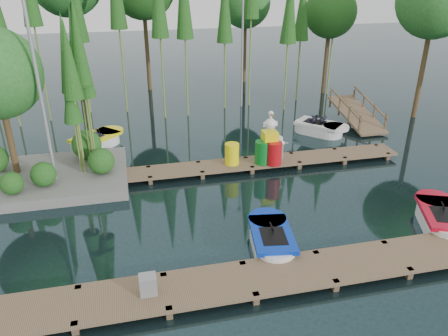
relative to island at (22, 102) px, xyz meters
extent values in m
plane|color=#1D3236|center=(6.30, -3.29, -3.18)|extent=(90.00, 90.00, 0.00)
cube|color=brown|center=(6.30, -7.79, -2.93)|extent=(18.00, 1.50, 0.10)
cube|color=brown|center=(2.00, -8.42, -3.13)|extent=(0.16, 0.16, 0.50)
cube|color=brown|center=(2.00, -7.16, -3.13)|extent=(0.16, 0.16, 0.50)
cube|color=brown|center=(4.15, -8.42, -3.13)|extent=(0.16, 0.16, 0.50)
cube|color=brown|center=(4.15, -7.16, -3.13)|extent=(0.16, 0.16, 0.50)
cube|color=brown|center=(6.30, -8.42, -3.13)|extent=(0.16, 0.16, 0.50)
cube|color=brown|center=(6.30, -7.16, -3.13)|extent=(0.16, 0.16, 0.50)
cube|color=brown|center=(8.45, -8.42, -3.13)|extent=(0.16, 0.16, 0.50)
cube|color=brown|center=(8.45, -7.16, -3.13)|extent=(0.16, 0.16, 0.50)
cube|color=brown|center=(10.60, -8.42, -3.13)|extent=(0.16, 0.16, 0.50)
cube|color=brown|center=(10.60, -7.16, -3.13)|extent=(0.16, 0.16, 0.50)
cube|color=brown|center=(12.75, -7.16, -3.13)|extent=(0.16, 0.16, 0.50)
cube|color=brown|center=(7.30, -0.79, -2.93)|extent=(15.00, 1.20, 0.10)
cube|color=brown|center=(0.20, -1.27, -3.13)|extent=(0.16, 0.16, 0.50)
cube|color=brown|center=(0.20, -0.31, -3.13)|extent=(0.16, 0.16, 0.50)
cube|color=brown|center=(2.23, -1.27, -3.13)|extent=(0.16, 0.16, 0.50)
cube|color=brown|center=(2.23, -0.31, -3.13)|extent=(0.16, 0.16, 0.50)
cube|color=brown|center=(4.26, -1.27, -3.13)|extent=(0.16, 0.16, 0.50)
cube|color=brown|center=(4.26, -0.31, -3.13)|extent=(0.16, 0.16, 0.50)
cube|color=brown|center=(6.28, -1.27, -3.13)|extent=(0.16, 0.16, 0.50)
cube|color=brown|center=(6.28, -0.31, -3.13)|extent=(0.16, 0.16, 0.50)
cube|color=brown|center=(8.31, -1.27, -3.13)|extent=(0.16, 0.16, 0.50)
cube|color=brown|center=(8.31, -0.31, -3.13)|extent=(0.16, 0.16, 0.50)
cube|color=brown|center=(10.34, -1.27, -3.13)|extent=(0.16, 0.16, 0.50)
cube|color=brown|center=(10.34, -0.31, -3.13)|extent=(0.16, 0.16, 0.50)
cube|color=brown|center=(12.37, -1.27, -3.13)|extent=(0.16, 0.16, 0.50)
cube|color=brown|center=(12.37, -0.31, -3.13)|extent=(0.16, 0.16, 0.50)
cube|color=brown|center=(14.40, -1.27, -3.13)|extent=(0.16, 0.16, 0.50)
cube|color=brown|center=(14.40, -0.31, -3.13)|extent=(0.16, 0.16, 0.50)
cube|color=slate|center=(0.30, -0.29, -3.00)|extent=(6.20, 4.20, 0.42)
sphere|color=#255D1D|center=(0.50, -1.29, -2.34)|extent=(0.90, 0.90, 0.90)
sphere|color=#255D1D|center=(1.90, 0.91, -2.19)|extent=(1.20, 1.20, 1.20)
sphere|color=#255D1D|center=(-0.50, -1.69, -2.39)|extent=(0.80, 0.80, 0.80)
sphere|color=#255D1D|center=(2.50, -0.69, -2.29)|extent=(1.00, 1.00, 1.00)
cylinder|color=#4B3820|center=(-0.70, 0.11, -1.18)|extent=(0.24, 0.24, 3.60)
cylinder|color=olive|center=(2.04, 0.27, -0.22)|extent=(0.07, 0.07, 5.93)
cone|color=#255D1D|center=(2.04, 0.27, 1.86)|extent=(0.70, 0.70, 2.97)
cylinder|color=olive|center=(1.73, 0.11, -0.35)|extent=(0.07, 0.07, 5.66)
cone|color=#255D1D|center=(1.73, 0.11, 1.63)|extent=(0.70, 0.70, 2.83)
cylinder|color=olive|center=(2.23, 0.30, -0.57)|extent=(0.07, 0.07, 5.22)
cone|color=#255D1D|center=(2.23, 0.30, 1.26)|extent=(0.70, 0.70, 2.61)
cylinder|color=olive|center=(1.85, -0.51, -0.42)|extent=(0.07, 0.07, 5.53)
cone|color=#255D1D|center=(1.85, -0.51, 1.52)|extent=(0.70, 0.70, 2.76)
cylinder|color=olive|center=(1.71, -0.39, -1.18)|extent=(0.07, 0.07, 4.01)
cone|color=#255D1D|center=(1.71, -0.39, 0.23)|extent=(0.70, 0.70, 2.01)
cylinder|color=olive|center=(2.17, 0.16, -0.13)|extent=(0.07, 0.07, 6.11)
cone|color=#255D1D|center=(2.17, 0.16, 2.01)|extent=(0.70, 0.70, 3.05)
cylinder|color=#4B3820|center=(19.04, 3.61, -0.15)|extent=(0.26, 0.26, 6.06)
sphere|color=#2D6F29|center=(19.04, 3.61, 2.87)|extent=(3.81, 3.81, 3.81)
cylinder|color=#4B3820|center=(16.28, 9.35, -0.67)|extent=(0.26, 0.26, 5.02)
sphere|color=#255D1D|center=(16.28, 9.35, 1.84)|extent=(3.16, 3.16, 3.16)
cylinder|color=#4B3820|center=(12.04, 13.41, -0.53)|extent=(0.26, 0.26, 5.31)
sphere|color=#2D6F29|center=(12.04, 13.41, 2.12)|extent=(3.34, 3.34, 3.34)
cylinder|color=#4B3820|center=(5.30, 12.74, 0.05)|extent=(0.26, 0.26, 6.46)
cylinder|color=#4B3820|center=(0.88, 12.71, 0.24)|extent=(0.26, 0.26, 6.85)
cylinder|color=olive|center=(-1.86, 6.94, 0.55)|extent=(0.09, 0.09, 7.48)
cylinder|color=olive|center=(-0.41, 7.53, 1.65)|extent=(0.09, 0.09, 9.66)
cylinder|color=olive|center=(1.62, 8.54, 0.66)|extent=(0.09, 0.09, 7.69)
cone|color=#255D1D|center=(1.62, 8.54, 2.81)|extent=(0.90, 0.90, 4.23)
cylinder|color=olive|center=(3.67, 8.19, 1.31)|extent=(0.09, 0.09, 8.99)
cylinder|color=olive|center=(5.66, 6.58, 1.03)|extent=(0.09, 0.09, 8.44)
cylinder|color=olive|center=(6.95, 6.71, 0.93)|extent=(0.09, 0.09, 8.22)
cylinder|color=olive|center=(9.25, 7.58, 0.52)|extent=(0.09, 0.09, 7.41)
cone|color=#255D1D|center=(9.25, 7.58, 2.59)|extent=(0.90, 0.90, 4.07)
cylinder|color=olive|center=(10.79, 7.80, 1.70)|extent=(0.09, 0.09, 9.77)
cylinder|color=olive|center=(12.54, 6.54, 0.52)|extent=(0.09, 0.09, 7.40)
cone|color=#255D1D|center=(12.54, 6.54, 2.59)|extent=(0.90, 0.90, 4.07)
cylinder|color=olive|center=(13.93, 8.13, 0.39)|extent=(0.09, 0.09, 7.14)
cone|color=#255D1D|center=(13.93, 8.13, 2.39)|extent=(0.90, 0.90, 3.93)
cylinder|color=olive|center=(16.47, 9.13, 1.12)|extent=(0.09, 0.09, 8.61)
cylinder|color=gray|center=(0.80, -0.79, 0.32)|extent=(0.12, 0.12, 7.00)
cylinder|color=gray|center=(10.30, 7.71, 0.32)|extent=(0.12, 0.12, 7.00)
cube|color=brown|center=(15.30, 3.21, -2.63)|extent=(1.50, 3.94, 0.95)
cube|color=brown|center=(14.60, 1.61, -2.59)|extent=(0.08, 0.08, 0.90)
cube|color=brown|center=(14.60, 2.71, -2.48)|extent=(0.08, 0.08, 0.90)
cube|color=brown|center=(14.60, 3.81, -2.37)|extent=(0.08, 0.08, 0.90)
cube|color=brown|center=(14.60, 4.91, -2.26)|extent=(0.08, 0.08, 0.90)
cube|color=brown|center=(14.60, 3.21, -2.03)|extent=(0.06, 3.54, 0.83)
cube|color=brown|center=(16.00, 1.61, -2.59)|extent=(0.08, 0.08, 0.90)
cube|color=brown|center=(16.00, 2.71, -2.48)|extent=(0.08, 0.08, 0.90)
cube|color=brown|center=(16.00, 3.81, -2.37)|extent=(0.08, 0.08, 0.90)
cube|color=brown|center=(16.00, 4.91, -2.26)|extent=(0.08, 0.08, 0.90)
cube|color=brown|center=(16.00, 3.21, -2.03)|extent=(0.06, 3.54, 0.83)
cube|color=white|center=(7.44, -6.28, -2.99)|extent=(1.32, 1.33, 0.53)
cylinder|color=white|center=(7.52, -5.71, -2.99)|extent=(1.32, 1.32, 0.53)
cylinder|color=white|center=(7.35, -6.86, -2.99)|extent=(1.32, 1.32, 0.53)
cube|color=#062CAE|center=(7.44, -6.28, -2.70)|extent=(1.47, 2.17, 0.14)
cylinder|color=#062CAE|center=(7.56, -5.44, -2.70)|extent=(1.35, 1.35, 0.14)
cube|color=black|center=(7.41, -6.47, -2.66)|extent=(0.85, 1.05, 0.06)
torus|color=black|center=(7.46, -6.14, -2.51)|extent=(0.18, 0.28, 0.26)
cube|color=white|center=(13.09, -6.42, -2.98)|extent=(1.59, 1.59, 0.56)
cylinder|color=white|center=(13.32, -5.85, -2.98)|extent=(1.59, 1.59, 0.56)
cylinder|color=white|center=(12.86, -6.99, -2.98)|extent=(1.59, 1.59, 0.56)
cube|color=#B6091F|center=(13.09, -6.42, -2.68)|extent=(1.95, 2.43, 0.14)
cylinder|color=#B6091F|center=(13.42, -5.60, -2.68)|extent=(1.62, 1.62, 0.14)
cube|color=black|center=(13.01, -6.61, -2.63)|extent=(1.08, 1.21, 0.06)
torus|color=black|center=(13.14, -6.28, -2.47)|extent=(0.25, 0.32, 0.27)
cube|color=white|center=(2.11, 3.01, -2.98)|extent=(1.74, 1.74, 0.56)
cylinder|color=white|center=(2.56, 3.43, -2.98)|extent=(1.74, 1.74, 0.56)
cylinder|color=white|center=(1.66, 2.58, -2.98)|extent=(1.74, 1.74, 0.56)
cube|color=#FFEB0D|center=(2.11, 3.01, -2.67)|extent=(2.41, 2.38, 0.14)
cylinder|color=#FFEB0D|center=(2.76, 3.63, -2.67)|extent=(1.77, 1.77, 0.14)
cube|color=black|center=(1.96, 2.87, -2.63)|extent=(1.26, 1.25, 0.06)
torus|color=black|center=(2.22, 3.11, -2.47)|extent=(0.31, 0.30, 0.27)
imported|color=#1E1E2D|center=(1.92, 2.83, -2.38)|extent=(0.55, 0.55, 1.00)
cube|color=white|center=(12.81, 2.39, -2.98)|extent=(1.73, 1.73, 0.56)
cylinder|color=white|center=(13.23, 1.93, -2.98)|extent=(1.72, 1.72, 0.56)
cylinder|color=white|center=(12.39, 2.84, -2.98)|extent=(1.72, 1.72, 0.56)
cube|color=white|center=(12.81, 2.39, -2.68)|extent=(2.35, 2.40, 0.14)
cylinder|color=white|center=(13.42, 1.73, -2.68)|extent=(1.76, 1.76, 0.14)
cube|color=black|center=(12.67, 2.54, -2.63)|extent=(1.24, 1.25, 0.06)
torus|color=black|center=(12.91, 2.27, -2.47)|extent=(0.30, 0.31, 0.27)
imported|color=#1E1E2D|center=(12.64, 2.57, -2.42)|extent=(0.50, 0.51, 0.91)
imported|color=#1E1E2D|center=(13.14, 2.55, -2.48)|extent=(0.38, 0.39, 0.69)
cube|color=gray|center=(3.72, -7.79, -2.63)|extent=(0.42, 0.36, 0.52)
cylinder|color=#FFEB0D|center=(7.60, -0.79, -2.45)|extent=(0.58, 0.58, 0.87)
cylinder|color=#0B681E|center=(8.82, -0.99, -2.42)|extent=(0.62, 0.62, 0.94)
cylinder|color=white|center=(9.45, -0.68, -2.42)|extent=(0.62, 0.62, 0.94)
cylinder|color=red|center=(9.24, -1.20, -2.42)|extent=(0.62, 0.62, 0.94)
cube|color=#FFEB0D|center=(9.13, -0.89, -1.76)|extent=(0.57, 0.57, 0.36)
sphere|color=white|center=(9.13, -0.89, -1.27)|extent=(0.46, 0.46, 0.46)
cylinder|color=white|center=(9.13, -0.89, -1.01)|extent=(0.10, 0.10, 0.31)
sphere|color=white|center=(9.13, -0.89, -0.83)|extent=(0.21, 0.21, 0.21)
cone|color=#DB440B|center=(9.13, -1.10, -0.85)|extent=(0.10, 0.31, 0.10)
cube|color=white|center=(9.13, -0.89, -1.27)|extent=(0.57, 0.06, 0.19)
cylinder|color=gray|center=(9.73, -0.79, -2.58)|extent=(0.10, 0.10, 0.60)
sphere|color=white|center=(9.73, -0.79, -2.19)|extent=(0.20, 0.20, 0.20)
cube|color=gray|center=(9.73, -0.79, -2.19)|extent=(0.50, 0.04, 0.04)
cone|color=#DB440B|center=(9.73, -0.91, -2.19)|extent=(0.04, 0.10, 0.04)
camera|label=1|loc=(3.62, -16.44, 4.50)|focal=35.00mm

